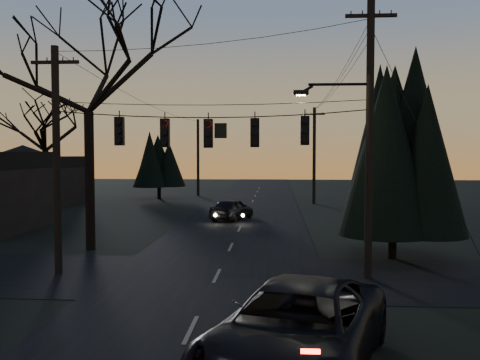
# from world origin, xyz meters

# --- Properties ---
(main_road) EXTENTS (8.00, 120.00, 0.02)m
(main_road) POSITION_xyz_m (0.00, 20.00, 0.01)
(main_road) COLOR black
(main_road) RESTS_ON ground
(cross_road) EXTENTS (60.00, 7.00, 0.02)m
(cross_road) POSITION_xyz_m (0.00, 10.00, 0.01)
(cross_road) COLOR black
(cross_road) RESTS_ON ground
(utility_pole_right) EXTENTS (5.00, 0.30, 10.00)m
(utility_pole_right) POSITION_xyz_m (5.50, 10.00, 0.00)
(utility_pole_right) COLOR black
(utility_pole_right) RESTS_ON ground
(utility_pole_left) EXTENTS (1.80, 0.30, 8.50)m
(utility_pole_left) POSITION_xyz_m (-6.00, 10.00, 0.00)
(utility_pole_left) COLOR black
(utility_pole_left) RESTS_ON ground
(utility_pole_far_r) EXTENTS (1.80, 0.30, 8.50)m
(utility_pole_far_r) POSITION_xyz_m (5.50, 38.00, 0.00)
(utility_pole_far_r) COLOR black
(utility_pole_far_r) RESTS_ON ground
(utility_pole_far_l) EXTENTS (0.30, 0.30, 8.00)m
(utility_pole_far_l) POSITION_xyz_m (-6.00, 46.00, 0.00)
(utility_pole_far_l) COLOR black
(utility_pole_far_l) RESTS_ON ground
(span_signal_assembly) EXTENTS (11.50, 0.44, 1.50)m
(span_signal_assembly) POSITION_xyz_m (-0.24, 10.00, 5.31)
(span_signal_assembly) COLOR black
(span_signal_assembly) RESTS_ON ground
(bare_tree_left) EXTENTS (8.77, 8.77, 12.89)m
(bare_tree_left) POSITION_xyz_m (-6.52, 14.94, 9.01)
(bare_tree_left) COLOR black
(bare_tree_left) RESTS_ON ground
(evergreen_right) EXTENTS (4.74, 4.74, 7.92)m
(evergreen_right) POSITION_xyz_m (7.18, 13.80, 4.55)
(evergreen_right) COLOR black
(evergreen_right) RESTS_ON ground
(bare_tree_dist) EXTENTS (6.80, 6.80, 9.33)m
(bare_tree_dist) POSITION_xyz_m (-14.31, 27.75, 6.52)
(bare_tree_dist) COLOR black
(bare_tree_dist) RESTS_ON ground
(evergreen_dist) EXTENTS (4.03, 4.03, 6.20)m
(evergreen_dist) POSITION_xyz_m (-9.34, 42.37, 3.69)
(evergreen_dist) COLOR black
(evergreen_dist) RESTS_ON ground
(house_left_far) EXTENTS (9.00, 7.00, 5.20)m
(house_left_far) POSITION_xyz_m (-20.00, 36.00, 2.60)
(house_left_far) COLOR black
(house_left_far) RESTS_ON ground
(suv_near) EXTENTS (4.81, 7.14, 1.82)m
(suv_near) POSITION_xyz_m (2.63, 1.45, 0.91)
(suv_near) COLOR black
(suv_near) RESTS_ON ground
(sedan_oncoming_a) EXTENTS (3.05, 4.60, 1.46)m
(sedan_oncoming_a) POSITION_xyz_m (-0.80, 26.31, 0.73)
(sedan_oncoming_a) COLOR black
(sedan_oncoming_a) RESTS_ON ground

